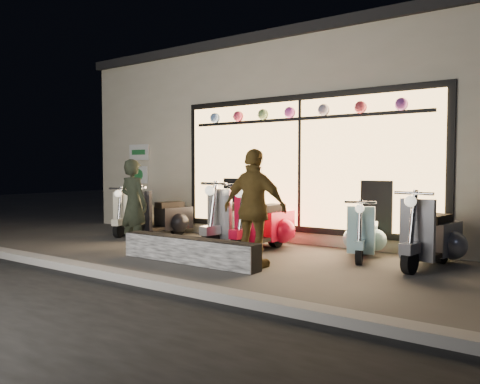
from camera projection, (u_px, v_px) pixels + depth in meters
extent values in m
plane|color=#383533|center=(204.00, 255.00, 7.88)|extent=(40.00, 40.00, 0.00)
cube|color=slate|center=(110.00, 274.00, 6.23)|extent=(40.00, 0.25, 0.12)
cube|color=beige|center=(327.00, 147.00, 11.90)|extent=(10.00, 6.00, 4.00)
cube|color=black|center=(328.00, 64.00, 11.79)|extent=(10.20, 6.20, 0.20)
cube|color=black|center=(301.00, 164.00, 8.98)|extent=(5.45, 0.06, 2.65)
cube|color=#FFBF6B|center=(300.00, 164.00, 8.95)|extent=(5.20, 0.04, 2.40)
cube|color=black|center=(299.00, 119.00, 8.87)|extent=(4.90, 0.06, 0.06)
cube|color=white|center=(139.00, 152.00, 11.43)|extent=(0.65, 0.04, 0.38)
cube|color=white|center=(139.00, 175.00, 11.46)|extent=(0.55, 0.04, 0.42)
cube|color=black|center=(189.00, 250.00, 7.21)|extent=(2.48, 0.28, 0.40)
cylinder|color=black|center=(210.00, 241.00, 8.12)|extent=(0.15, 0.40, 0.39)
cylinder|color=black|center=(252.00, 234.00, 8.99)|extent=(0.18, 0.40, 0.39)
cube|color=silver|center=(220.00, 215.00, 8.28)|extent=(0.53, 0.14, 0.93)
cube|color=silver|center=(248.00, 222.00, 8.89)|extent=(0.56, 0.84, 0.52)
cube|color=black|center=(244.00, 206.00, 8.78)|extent=(0.39, 0.67, 0.14)
sphere|color=#FFF2CC|center=(210.00, 190.00, 8.07)|extent=(0.19, 0.19, 0.17)
cylinder|color=black|center=(239.00, 245.00, 7.78)|extent=(0.13, 0.39, 0.38)
cylinder|color=black|center=(276.00, 237.00, 8.67)|extent=(0.15, 0.39, 0.38)
cube|color=#B80B27|center=(248.00, 218.00, 7.94)|extent=(0.52, 0.11, 0.92)
cube|color=#B80B27|center=(273.00, 225.00, 8.57)|extent=(0.51, 0.81, 0.51)
cube|color=black|center=(269.00, 208.00, 8.46)|extent=(0.35, 0.64, 0.13)
sphere|color=#FFF2CC|center=(239.00, 193.00, 7.72)|extent=(0.18, 0.18, 0.17)
cylinder|color=black|center=(136.00, 232.00, 9.48)|extent=(0.18, 0.36, 0.35)
cylinder|color=black|center=(178.00, 227.00, 10.17)|extent=(0.20, 0.37, 0.35)
cube|color=black|center=(145.00, 211.00, 9.61)|extent=(0.48, 0.18, 0.84)
cube|color=black|center=(174.00, 218.00, 10.09)|extent=(0.59, 0.80, 0.47)
cube|color=black|center=(170.00, 205.00, 10.01)|extent=(0.42, 0.63, 0.12)
sphere|color=#FFF2CC|center=(135.00, 192.00, 9.43)|extent=(0.19, 0.19, 0.15)
cylinder|color=black|center=(119.00, 230.00, 9.81)|extent=(0.20, 0.35, 0.33)
cylinder|color=black|center=(141.00, 224.00, 10.75)|extent=(0.22, 0.35, 0.33)
cube|color=#F3EBC7|center=(123.00, 211.00, 9.99)|extent=(0.45, 0.21, 0.81)
cube|color=#F3EBC7|center=(138.00, 216.00, 10.65)|extent=(0.61, 0.78, 0.45)
cube|color=black|center=(136.00, 204.00, 10.54)|extent=(0.44, 0.61, 0.12)
sphere|color=#FFF2CC|center=(118.00, 194.00, 9.76)|extent=(0.19, 0.19, 0.15)
cylinder|color=black|center=(359.00, 255.00, 7.09)|extent=(0.16, 0.32, 0.31)
cylinder|color=black|center=(365.00, 245.00, 7.93)|extent=(0.18, 0.32, 0.31)
cube|color=#8BBFC6|center=(361.00, 230.00, 7.25)|extent=(0.42, 0.16, 0.74)
cube|color=#8BBFC6|center=(365.00, 235.00, 7.84)|extent=(0.52, 0.70, 0.42)
cube|color=black|center=(364.00, 221.00, 7.74)|extent=(0.37, 0.55, 0.11)
sphere|color=#FFF2CC|center=(360.00, 209.00, 7.04)|extent=(0.16, 0.16, 0.14)
cylinder|color=black|center=(410.00, 261.00, 6.44)|extent=(0.17, 0.38, 0.36)
cylinder|color=black|center=(441.00, 252.00, 7.20)|extent=(0.19, 0.38, 0.36)
cube|color=#505157|center=(417.00, 230.00, 6.58)|extent=(0.50, 0.16, 0.88)
cube|color=#505157|center=(438.00, 238.00, 7.11)|extent=(0.58, 0.82, 0.49)
cube|color=black|center=(436.00, 219.00, 7.02)|extent=(0.40, 0.64, 0.13)
sphere|color=#FFF2CC|center=(410.00, 201.00, 6.39)|extent=(0.19, 0.19, 0.16)
imported|color=black|center=(134.00, 204.00, 8.40)|extent=(0.60, 0.40, 1.62)
imported|color=brown|center=(255.00, 208.00, 6.87)|extent=(1.05, 0.47, 1.75)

